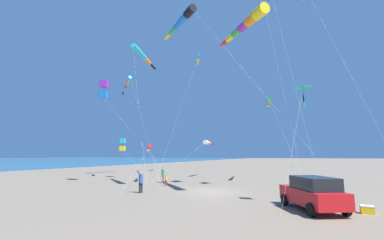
% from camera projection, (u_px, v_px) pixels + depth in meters
% --- Properties ---
extents(ground_plane, '(600.00, 600.00, 0.00)m').
position_uv_depth(ground_plane, '(211.00, 191.00, 21.15)').
color(ground_plane, '#756654').
extents(parked_car, '(3.62, 4.67, 1.85)m').
position_uv_depth(parked_car, '(313.00, 193.00, 13.91)').
color(parked_car, red).
rests_on(parked_car, ground_plane).
extents(cooler_box, '(0.62, 0.42, 0.42)m').
position_uv_depth(cooler_box, '(367.00, 210.00, 13.04)').
color(cooler_box, yellow).
rests_on(cooler_box, ground_plane).
extents(person_adult_flyer, '(0.66, 0.65, 1.85)m').
position_uv_depth(person_adult_flyer, '(141.00, 180.00, 20.41)').
color(person_adult_flyer, '#232328').
rests_on(person_adult_flyer, ground_plane).
extents(person_child_green_jacket, '(0.41, 0.35, 1.21)m').
position_uv_depth(person_child_green_jacket, '(166.00, 179.00, 25.37)').
color(person_child_green_jacket, '#B72833').
rests_on(person_child_green_jacket, ground_plane).
extents(person_child_grey_jacket, '(0.47, 0.58, 1.76)m').
position_uv_depth(person_child_grey_jacket, '(163.00, 174.00, 27.99)').
color(person_child_grey_jacket, '#8E6B9E').
rests_on(person_child_grey_jacket, ground_plane).
extents(kite_delta_black_fish_shape, '(2.14, 3.98, 7.56)m').
position_uv_depth(kite_delta_black_fish_shape, '(303.00, 88.00, 16.08)').
color(kite_delta_black_fish_shape, '#1EB7C6').
rests_on(kite_delta_black_fish_shape, ground_plane).
extents(kite_box_checkered_midright, '(10.33, 1.04, 11.91)m').
position_uv_depth(kite_box_checkered_midright, '(104.00, 89.00, 29.58)').
color(kite_box_checkered_midright, purple).
rests_on(kite_box_checkered_midright, ground_plane).
extents(kite_windsock_white_trailing, '(10.21, 16.83, 20.26)m').
position_uv_depth(kite_windsock_white_trailing, '(141.00, 54.00, 40.33)').
color(kite_windsock_white_trailing, '#1EB7C6').
rests_on(kite_windsock_white_trailing, ground_plane).
extents(kite_windsock_yellow_midlevel, '(4.19, 16.64, 9.65)m').
position_uv_depth(kite_windsock_yellow_midlevel, '(269.00, 103.00, 30.49)').
color(kite_windsock_yellow_midlevel, green).
rests_on(kite_windsock_yellow_midlevel, ground_plane).
extents(kite_windsock_blue_topmost, '(7.19, 7.02, 14.58)m').
position_uv_depth(kite_windsock_blue_topmost, '(246.00, 24.00, 21.28)').
color(kite_windsock_blue_topmost, yellow).
rests_on(kite_windsock_blue_topmost, ground_plane).
extents(kite_windsock_teal_far_right, '(2.17, 18.72, 21.63)m').
position_uv_depth(kite_windsock_teal_far_right, '(198.00, 58.00, 46.96)').
color(kite_windsock_teal_far_right, blue).
rests_on(kite_windsock_teal_far_right, ground_plane).
extents(kite_windsock_small_distant, '(10.41, 6.03, 13.92)m').
position_uv_depth(kite_windsock_small_distant, '(127.00, 84.00, 35.57)').
color(kite_windsock_small_distant, '#1EB7C6').
rests_on(kite_windsock_small_distant, ground_plane).
extents(kite_windsock_purple_drifting, '(16.50, 7.67, 17.06)m').
position_uv_depth(kite_windsock_purple_drifting, '(182.00, 20.00, 25.15)').
color(kite_windsock_purple_drifting, black).
rests_on(kite_windsock_purple_drifting, ground_plane).
extents(kite_windsock_green_low_center, '(5.39, 12.14, 4.37)m').
position_uv_depth(kite_windsock_green_low_center, '(149.00, 148.00, 29.61)').
color(kite_windsock_green_low_center, red).
rests_on(kite_windsock_green_low_center, ground_plane).
extents(kite_box_striped_overhead, '(11.57, 8.73, 5.42)m').
position_uv_depth(kite_box_striped_overhead, '(123.00, 145.00, 35.00)').
color(kite_box_striped_overhead, '#1EB7C6').
rests_on(kite_box_striped_overhead, ground_plane).
extents(kite_windsock_magenta_far_left, '(4.28, 11.22, 5.23)m').
position_uv_depth(kite_windsock_magenta_far_left, '(208.00, 143.00, 36.54)').
color(kite_windsock_magenta_far_left, white).
rests_on(kite_windsock_magenta_far_left, ground_plane).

